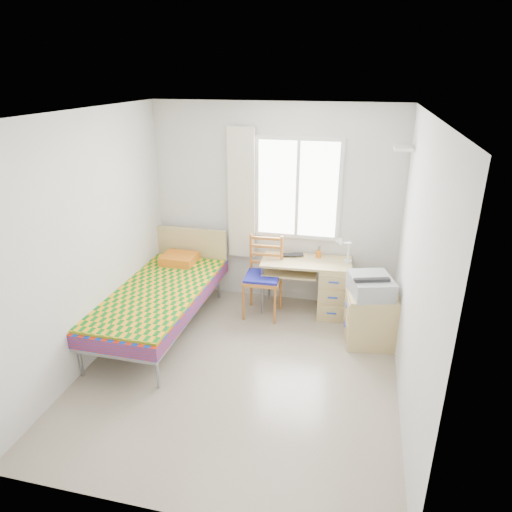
{
  "coord_description": "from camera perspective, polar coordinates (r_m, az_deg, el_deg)",
  "views": [
    {
      "loc": [
        1.08,
        -3.87,
        2.93
      ],
      "look_at": [
        0.04,
        0.55,
        1.08
      ],
      "focal_mm": 32.0,
      "sensor_mm": 36.0,
      "label": 1
    }
  ],
  "objects": [
    {
      "name": "cabinet",
      "position": [
        5.42,
        14.18,
        -7.55
      ],
      "size": [
        0.63,
        0.57,
        0.61
      ],
      "rotation": [
        0.0,
        0.0,
        0.14
      ],
      "color": "tan",
      "rests_on": "floor"
    },
    {
      "name": "chair",
      "position": [
        5.75,
        1.01,
        -2.03
      ],
      "size": [
        0.46,
        0.46,
        1.03
      ],
      "rotation": [
        0.0,
        0.0,
        0.04
      ],
      "color": "#A3631F",
      "rests_on": "floor"
    },
    {
      "name": "wall_back",
      "position": [
        5.95,
        2.3,
        6.22
      ],
      "size": [
        3.2,
        0.0,
        3.2
      ],
      "primitive_type": "plane",
      "rotation": [
        1.57,
        0.0,
        0.0
      ],
      "color": "silver",
      "rests_on": "ground"
    },
    {
      "name": "desk",
      "position": [
        5.9,
        9.06,
        -3.72
      ],
      "size": [
        1.16,
        0.58,
        0.71
      ],
      "rotation": [
        0.0,
        0.0,
        0.06
      ],
      "color": "tan",
      "rests_on": "floor"
    },
    {
      "name": "floor",
      "position": [
        4.97,
        -1.94,
        -13.99
      ],
      "size": [
        3.5,
        3.5,
        0.0
      ],
      "primitive_type": "plane",
      "color": "#BCAD93",
      "rests_on": "ground"
    },
    {
      "name": "window",
      "position": [
        5.81,
        5.22,
        8.32
      ],
      "size": [
        1.1,
        0.04,
        1.3
      ],
      "color": "white",
      "rests_on": "wall_back"
    },
    {
      "name": "task_lamp",
      "position": [
        5.62,
        10.89,
        1.02
      ],
      "size": [
        0.22,
        0.31,
        0.38
      ],
      "rotation": [
        0.0,
        0.0,
        -0.17
      ],
      "color": "white",
      "rests_on": "desk"
    },
    {
      "name": "wall_left",
      "position": [
        4.98,
        -20.24,
        1.61
      ],
      "size": [
        0.0,
        3.5,
        3.5
      ],
      "primitive_type": "plane",
      "rotation": [
        1.57,
        0.0,
        1.57
      ],
      "color": "silver",
      "rests_on": "ground"
    },
    {
      "name": "ceiling",
      "position": [
        4.03,
        -2.44,
        17.42
      ],
      "size": [
        3.5,
        3.5,
        0.0
      ],
      "primitive_type": "plane",
      "rotation": [
        3.14,
        0.0,
        0.0
      ],
      "color": "white",
      "rests_on": "wall_back"
    },
    {
      "name": "curtain",
      "position": [
        5.93,
        -1.83,
        7.69
      ],
      "size": [
        0.35,
        0.05,
        1.7
      ],
      "primitive_type": "cube",
      "color": "#F2E9C7",
      "rests_on": "wall_back"
    },
    {
      "name": "wall_right",
      "position": [
        4.23,
        19.25,
        -1.84
      ],
      "size": [
        0.0,
        3.5,
        3.5
      ],
      "primitive_type": "plane",
      "rotation": [
        1.57,
        0.0,
        -1.57
      ],
      "color": "silver",
      "rests_on": "ground"
    },
    {
      "name": "printer",
      "position": [
        5.23,
        14.17,
        -3.56
      ],
      "size": [
        0.56,
        0.61,
        0.22
      ],
      "rotation": [
        0.0,
        0.0,
        0.29
      ],
      "color": "#ACAFB4",
      "rests_on": "cabinet"
    },
    {
      "name": "bed",
      "position": [
        5.57,
        -11.83,
        -4.63
      ],
      "size": [
        1.07,
        2.24,
        0.96
      ],
      "rotation": [
        0.0,
        0.0,
        -0.02
      ],
      "color": "gray",
      "rests_on": "floor"
    },
    {
      "name": "laptop",
      "position": [
        5.88,
        4.53,
        -0.03
      ],
      "size": [
        0.34,
        0.26,
        0.02
      ],
      "primitive_type": "imported",
      "rotation": [
        0.0,
        0.0,
        0.25
      ],
      "color": "black",
      "rests_on": "desk"
    },
    {
      "name": "book",
      "position": [
        5.87,
        4.58,
        -1.41
      ],
      "size": [
        0.19,
        0.23,
        0.02
      ],
      "primitive_type": "imported",
      "rotation": [
        0.0,
        0.0,
        0.2
      ],
      "color": "gray",
      "rests_on": "desk"
    },
    {
      "name": "pen_cup",
      "position": [
        5.9,
        7.83,
        0.26
      ],
      "size": [
        0.08,
        0.08,
        0.09
      ],
      "primitive_type": "cylinder",
      "rotation": [
        0.0,
        0.0,
        0.1
      ],
      "color": "#E55619",
      "rests_on": "desk"
    },
    {
      "name": "floating_shelf",
      "position": [
        5.34,
        17.97,
        12.71
      ],
      "size": [
        0.2,
        0.32,
        0.03
      ],
      "primitive_type": "cube",
      "color": "white",
      "rests_on": "wall_right"
    }
  ]
}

